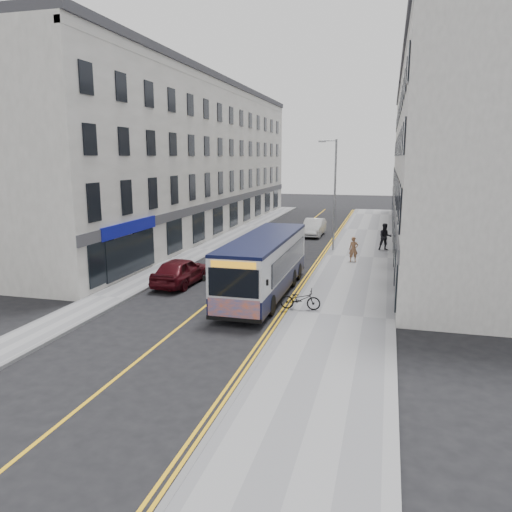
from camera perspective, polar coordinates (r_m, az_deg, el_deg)
The scene contains 17 objects.
ground at distance 24.33m, azimuth -4.89°, elevation -4.98°, with size 140.00×140.00×0.00m, color black.
pavement_east at distance 34.67m, azimuth 11.73°, elevation -0.16°, with size 4.50×64.00×0.12m, color gray.
pavement_west at distance 36.97m, azimuth -5.95°, elevation 0.73°, with size 2.00×64.00×0.12m, color gray.
kerb_east at distance 34.85m, azimuth 8.03°, elevation 0.04°, with size 0.18×64.00×0.13m, color slate.
kerb_west at distance 36.63m, azimuth -4.48°, elevation 0.66°, with size 0.18×64.00×0.13m, color slate.
road_centre_line at distance 35.54m, azimuth 1.62°, elevation 0.26°, with size 0.12×64.00×0.01m, color yellow.
road_dbl_yellow_inner at distance 34.92m, azimuth 7.30°, elevation -0.03°, with size 0.10×64.00×0.01m, color yellow.
road_dbl_yellow_outer at distance 34.89m, azimuth 7.62°, elevation -0.04°, with size 0.10×64.00×0.01m, color yellow.
terrace_east at distance 43.11m, azimuth 19.87°, elevation 10.23°, with size 6.00×46.00×13.00m, color white.
terrace_west at distance 46.19m, azimuth -6.83°, elevation 10.84°, with size 6.00×46.00×13.00m, color white.
streetlamp at distance 36.24m, azimuth 8.88°, elevation 7.33°, with size 1.32×0.18×8.00m.
city_bus at distance 24.59m, azimuth 0.96°, elevation -0.86°, with size 2.39×10.22×2.97m.
bicycle at distance 22.27m, azimuth 5.09°, elevation -4.93°, with size 0.62×1.79×0.94m, color black.
pedestrian_near at distance 32.76m, azimuth 11.09°, elevation 0.76°, with size 0.59×0.39×1.62m, color #8C5F3F.
pedestrian_far at distance 37.30m, azimuth 14.54°, elevation 2.13°, with size 0.95×0.74×1.95m, color black.
car_white at distance 43.79m, azimuth 6.62°, elevation 3.26°, with size 1.57×4.51×1.49m, color silver.
car_maroon at distance 27.13m, azimuth -8.60°, elevation -1.72°, with size 1.77×4.41×1.50m, color #440B11.
Camera 1 is at (7.95, -21.97, 6.79)m, focal length 35.00 mm.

